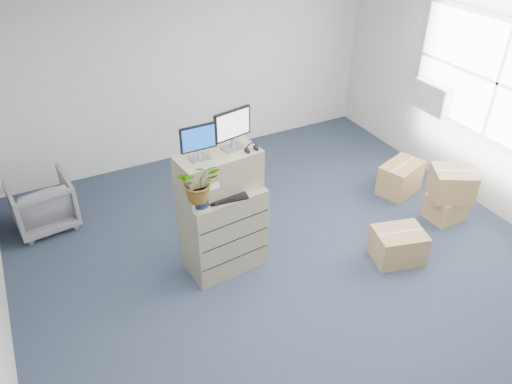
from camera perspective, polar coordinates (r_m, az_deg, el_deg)
ground at (r=5.68m, az=5.98°, el=-10.90°), size 7.00×7.00×0.00m
wall_back at (r=7.66m, az=-7.88°, el=13.76°), size 6.00×0.02×2.80m
window at (r=6.92m, az=26.07°, el=11.13°), size 0.07×2.72×1.52m
ac_unit at (r=7.56m, az=19.60°, el=10.22°), size 0.24×0.60×0.40m
filing_cabinet_lower at (r=5.64m, az=-3.74°, el=-4.22°), size 0.92×0.62×1.02m
filing_cabinet_upper at (r=5.26m, az=-4.29°, el=2.33°), size 0.91×0.52×0.44m
monitor_left at (r=4.97m, az=-6.60°, el=5.86°), size 0.38×0.15×0.38m
monitor_right at (r=5.13m, az=-2.70°, el=7.40°), size 0.44×0.21×0.43m
headphones at (r=5.17m, az=-0.52°, el=5.05°), size 0.13×0.03×0.13m
keyboard at (r=5.22m, az=-3.35°, el=-0.64°), size 0.45×0.23×0.02m
mouse at (r=5.41m, az=-0.57°, el=0.89°), size 0.12×0.10×0.03m
water_bottle at (r=5.33m, az=-3.84°, el=1.65°), size 0.07×0.07×0.26m
phone_dock at (r=5.35m, az=-4.78°, el=0.67°), size 0.06×0.05×0.13m
external_drive at (r=5.54m, az=-1.59°, el=1.82°), size 0.23×0.20×0.06m
tissue_box at (r=5.51m, az=-1.71°, el=2.57°), size 0.28×0.22×0.09m
potted_plant at (r=4.99m, az=-6.51°, el=0.70°), size 0.52×0.55×0.44m
office_chair at (r=6.87m, az=-23.27°, el=-0.99°), size 0.79×0.75×0.74m
cardboard_boxes at (r=6.81m, az=18.27°, el=-0.99°), size 1.76×1.70×0.74m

